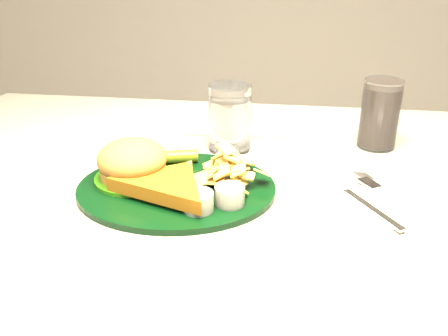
# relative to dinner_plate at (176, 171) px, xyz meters

# --- Properties ---
(dinner_plate) EXTENTS (0.31, 0.27, 0.07)m
(dinner_plate) POSITION_rel_dinner_plate_xyz_m (0.00, 0.00, 0.00)
(dinner_plate) COLOR black
(dinner_plate) RESTS_ON table
(water_glass) EXTENTS (0.09, 0.09, 0.11)m
(water_glass) POSITION_rel_dinner_plate_xyz_m (0.06, 0.17, 0.02)
(water_glass) COLOR white
(water_glass) RESTS_ON table
(cola_glass) EXTENTS (0.07, 0.07, 0.12)m
(cola_glass) POSITION_rel_dinner_plate_xyz_m (0.31, 0.21, 0.03)
(cola_glass) COLOR black
(cola_glass) RESTS_ON table
(fork_napkin) EXTENTS (0.18, 0.19, 0.01)m
(fork_napkin) POSITION_rel_dinner_plate_xyz_m (0.28, -0.02, -0.03)
(fork_napkin) COLOR white
(fork_napkin) RESTS_ON table
(spoon) EXTENTS (0.06, 0.15, 0.01)m
(spoon) POSITION_rel_dinner_plate_xyz_m (-0.08, -0.01, -0.03)
(spoon) COLOR silver
(spoon) RESTS_ON table
(wrapped_straw) EXTENTS (0.22, 0.08, 0.01)m
(wrapped_straw) POSITION_rel_dinner_plate_xyz_m (0.06, 0.23, -0.03)
(wrapped_straw) COLOR white
(wrapped_straw) RESTS_ON table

